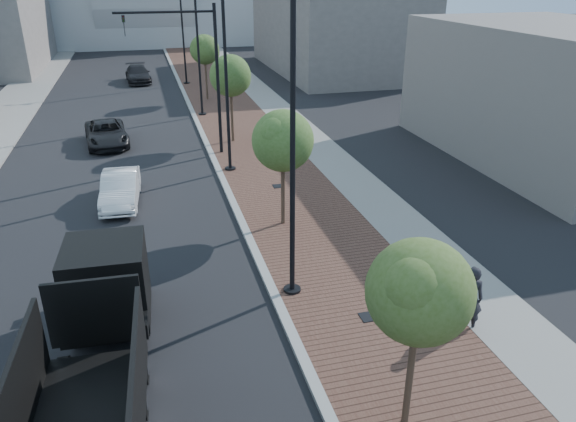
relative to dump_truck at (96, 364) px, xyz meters
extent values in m
cube|color=#4C2D23|center=(8.55, 33.61, -1.21)|extent=(7.00, 140.00, 0.12)
cube|color=slate|center=(11.25, 33.61, -1.20)|extent=(2.40, 140.00, 0.13)
cube|color=gray|center=(5.05, 33.61, -1.20)|extent=(0.30, 140.00, 0.14)
cube|color=slate|center=(-7.95, 33.61, -1.21)|extent=(4.00, 140.00, 0.12)
cube|color=black|center=(0.16, 3.32, 0.21)|extent=(2.28, 2.37, 2.27)
cube|color=black|center=(0.23, 4.82, -0.53)|extent=(2.11, 0.53, 1.13)
cube|color=black|center=(0.09, 1.82, -0.35)|extent=(2.21, 0.80, 0.44)
cube|color=black|center=(0.04, 0.86, 0.87)|extent=(2.18, 0.21, 1.74)
cylinder|color=black|center=(-0.79, 2.76, -0.79)|extent=(0.31, 0.97, 0.96)
cylinder|color=silver|center=(-0.79, 2.76, -0.79)|extent=(0.32, 0.54, 0.52)
cylinder|color=black|center=(1.04, 2.68, -0.79)|extent=(0.31, 0.97, 0.96)
cylinder|color=silver|center=(1.04, 2.68, -0.79)|extent=(0.32, 0.54, 0.52)
cylinder|color=black|center=(-0.71, 4.36, -0.79)|extent=(0.31, 0.97, 0.96)
cylinder|color=silver|center=(-0.71, 4.36, -0.79)|extent=(0.32, 0.54, 0.52)
cylinder|color=black|center=(1.12, 4.27, -0.79)|extent=(0.31, 0.97, 0.96)
cylinder|color=silver|center=(1.12, 4.27, -0.79)|extent=(0.32, 0.54, 0.52)
cylinder|color=black|center=(-0.94, -0.43, -0.79)|extent=(0.31, 0.97, 0.96)
cylinder|color=silver|center=(-0.94, -0.43, -0.79)|extent=(0.32, 0.54, 0.52)
cylinder|color=black|center=(0.89, -0.52, -0.79)|extent=(0.31, 0.97, 0.96)
cylinder|color=silver|center=(0.89, -0.52, -0.79)|extent=(0.32, 0.54, 0.52)
cylinder|color=black|center=(-0.88, 0.76, -0.79)|extent=(0.31, 0.97, 0.96)
cylinder|color=silver|center=(-0.88, 0.76, -0.79)|extent=(0.32, 0.54, 0.52)
cylinder|color=black|center=(0.95, 0.68, -0.79)|extent=(0.31, 0.97, 0.96)
cylinder|color=silver|center=(0.95, 0.68, -0.79)|extent=(0.32, 0.54, 0.52)
imported|color=silver|center=(0.29, 12.71, -0.57)|extent=(1.76, 4.34, 1.40)
imported|color=black|center=(-0.63, 22.16, -0.58)|extent=(2.82, 5.18, 1.38)
imported|color=black|center=(1.46, 41.89, -0.53)|extent=(2.41, 5.23, 1.48)
imported|color=black|center=(10.00, 0.50, -0.24)|extent=(0.89, 0.76, 2.06)
cylinder|color=black|center=(5.65, 3.61, -1.17)|extent=(0.56, 0.56, 0.20)
cylinder|color=black|center=(5.65, 3.61, 3.35)|extent=(0.16, 0.16, 9.00)
cylinder|color=black|center=(5.65, 15.61, -1.17)|extent=(0.56, 0.56, 0.20)
cylinder|color=black|center=(5.65, 15.61, 3.35)|extent=(0.16, 0.16, 9.00)
cylinder|color=black|center=(5.65, 27.61, -1.17)|extent=(0.56, 0.56, 0.20)
cylinder|color=black|center=(5.65, 27.61, 3.35)|extent=(0.16, 0.16, 9.00)
cylinder|color=black|center=(5.65, 39.61, -1.17)|extent=(0.56, 0.56, 0.20)
cylinder|color=black|center=(5.65, 39.61, 3.35)|extent=(0.16, 0.16, 9.00)
cylinder|color=black|center=(5.65, 18.61, 2.73)|extent=(0.18, 0.18, 8.00)
cylinder|color=black|center=(3.15, 18.61, 6.33)|extent=(5.00, 0.12, 0.12)
imported|color=black|center=(1.15, 18.61, 5.73)|extent=(0.16, 0.20, 1.00)
cylinder|color=#382619|center=(6.65, -2.39, 0.41)|extent=(0.16, 0.16, 3.35)
sphere|color=#39511B|center=(6.65, -2.39, 2.32)|extent=(2.22, 2.22, 2.22)
sphere|color=#39511B|center=(7.05, -2.09, 2.08)|extent=(1.55, 1.55, 1.55)
sphere|color=#39511B|center=(6.35, -2.69, 2.66)|extent=(1.33, 1.33, 1.33)
cylinder|color=#382619|center=(6.65, 8.61, 0.40)|extent=(0.16, 0.16, 3.34)
sphere|color=#37571E|center=(6.65, 8.61, 2.31)|extent=(2.39, 2.39, 2.39)
sphere|color=#37571E|center=(7.05, 8.91, 2.07)|extent=(1.67, 1.67, 1.67)
sphere|color=#37571E|center=(6.35, 8.31, 2.64)|extent=(1.43, 1.43, 1.43)
cylinder|color=#382619|center=(6.65, 20.61, 0.59)|extent=(0.16, 0.16, 3.71)
sphere|color=#33531C|center=(6.65, 20.61, 2.71)|extent=(2.39, 2.39, 2.39)
sphere|color=#33531C|center=(7.05, 20.91, 2.44)|extent=(1.67, 1.67, 1.67)
sphere|color=#33531C|center=(6.35, 20.31, 3.08)|extent=(1.43, 1.43, 1.43)
cylinder|color=#382619|center=(6.65, 32.61, 0.56)|extent=(0.16, 0.16, 3.66)
sphere|color=#314E1A|center=(6.65, 32.61, 2.66)|extent=(2.26, 2.26, 2.26)
sphere|color=#314E1A|center=(7.05, 32.91, 2.39)|extent=(1.58, 1.58, 1.58)
sphere|color=#314E1A|center=(6.35, 32.31, 3.02)|extent=(1.36, 1.36, 1.36)
cube|color=#A6ACB0|center=(3.05, 78.61, 2.73)|extent=(50.00, 28.00, 8.00)
cube|color=#5F5855|center=(21.05, 43.61, 2.73)|extent=(12.00, 22.00, 8.00)
cube|color=#67605C|center=(23.05, 13.61, 2.23)|extent=(10.00, 16.00, 7.00)
cube|color=black|center=(7.45, 1.61, -1.14)|extent=(0.50, 0.50, 0.02)
cube|color=black|center=(7.45, 12.61, -1.14)|extent=(0.50, 0.50, 0.02)
camera|label=1|loc=(1.67, -10.69, 8.25)|focal=33.83mm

